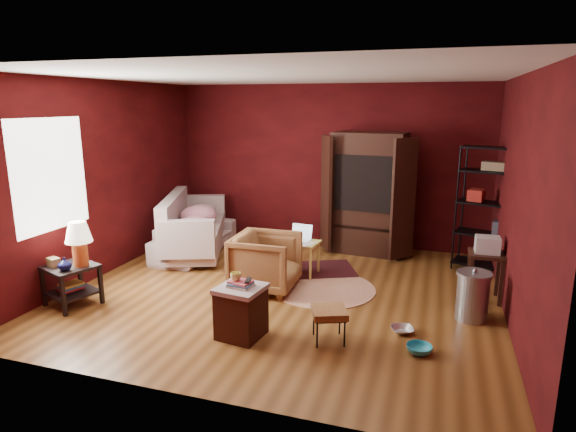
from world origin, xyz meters
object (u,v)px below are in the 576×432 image
(laptop_desk, at_px, (299,245))
(wire_shelving, at_px, (491,204))
(side_table, at_px, (75,256))
(hamper, at_px, (241,310))
(tv_armoire, at_px, (368,191))
(sofa, at_px, (195,231))
(armchair, at_px, (266,259))

(laptop_desk, height_order, wire_shelving, wire_shelving)
(laptop_desk, bearing_deg, side_table, -134.27)
(hamper, distance_m, tv_armoire, 3.63)
(sofa, bearing_deg, laptop_desk, -106.09)
(sofa, bearing_deg, wire_shelving, -86.15)
(sofa, bearing_deg, side_table, 169.97)
(side_table, height_order, wire_shelving, wire_shelving)
(hamper, bearing_deg, wire_shelving, 48.63)
(tv_armoire, relative_size, wire_shelving, 1.08)
(side_table, distance_m, laptop_desk, 3.00)
(hamper, height_order, laptop_desk, laptop_desk)
(armchair, height_order, tv_armoire, tv_armoire)
(armchair, bearing_deg, wire_shelving, -61.21)
(side_table, distance_m, hamper, 2.31)
(armchair, distance_m, hamper, 1.39)
(side_table, relative_size, tv_armoire, 0.53)
(tv_armoire, bearing_deg, laptop_desk, -113.63)
(side_table, bearing_deg, hamper, -4.09)
(sofa, bearing_deg, hamper, -144.96)
(sofa, distance_m, side_table, 2.44)
(hamper, xyz_separation_m, laptop_desk, (0.03, 2.07, 0.15))
(side_table, bearing_deg, armchair, 30.32)
(laptop_desk, bearing_deg, tv_armoire, 66.78)
(wire_shelving, bearing_deg, hamper, -114.63)
(laptop_desk, relative_size, wire_shelving, 0.39)
(tv_armoire, distance_m, wire_shelving, 1.92)
(side_table, distance_m, wire_shelving, 5.75)
(sofa, xyz_separation_m, hamper, (1.94, -2.56, -0.07))
(sofa, xyz_separation_m, side_table, (-0.34, -2.40, 0.27))
(laptop_desk, distance_m, wire_shelving, 2.88)
(side_table, height_order, tv_armoire, tv_armoire)
(sofa, relative_size, side_table, 1.77)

